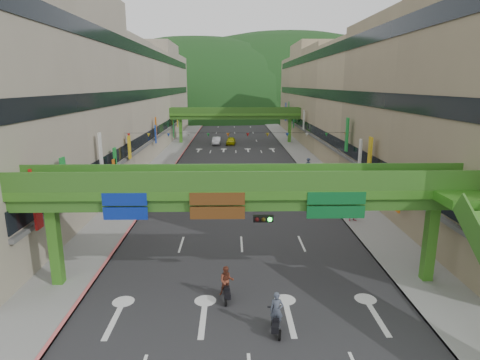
{
  "coord_description": "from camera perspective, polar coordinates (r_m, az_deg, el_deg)",
  "views": [
    {
      "loc": [
        -0.69,
        -15.96,
        11.65
      ],
      "look_at": [
        0.0,
        18.0,
        3.5
      ],
      "focal_mm": 30.0,
      "sensor_mm": 36.0,
      "label": 1
    }
  ],
  "objects": [
    {
      "name": "building_row_left",
      "position": [
        68.47,
        -16.94,
        11.09
      ],
      "size": [
        12.8,
        95.0,
        19.0
      ],
      "color": "#9E937F",
      "rests_on": "ground"
    },
    {
      "name": "scooter_rider_mid",
      "position": [
        22.64,
        -1.91,
        -14.47
      ],
      "size": [
        0.86,
        1.6,
        2.02
      ],
      "color": "black",
      "rests_on": "ground"
    },
    {
      "name": "overpass_far",
      "position": [
        81.21,
        -0.68,
        9.08
      ],
      "size": [
        28.0,
        2.2,
        7.1
      ],
      "color": "#4C9E2D",
      "rests_on": "ground"
    },
    {
      "name": "sidewalk_right",
      "position": [
        67.98,
        8.77,
        3.53
      ],
      "size": [
        4.0,
        140.0,
        0.15
      ],
      "primitive_type": "cube",
      "color": "gray",
      "rests_on": "ground"
    },
    {
      "name": "building_row_right",
      "position": [
        68.85,
        15.7,
        11.18
      ],
      "size": [
        12.8,
        95.0,
        19.0
      ],
      "color": "gray",
      "rests_on": "ground"
    },
    {
      "name": "parked_scooter_row",
      "position": [
        42.5,
        11.8,
        -1.98
      ],
      "size": [
        1.6,
        7.15,
        1.08
      ],
      "color": "black",
      "rests_on": "ground"
    },
    {
      "name": "road_slab",
      "position": [
        66.99,
        -0.56,
        3.48
      ],
      "size": [
        18.0,
        140.0,
        0.02
      ],
      "primitive_type": "cube",
      "color": "#28282B",
      "rests_on": "ground"
    },
    {
      "name": "scooter_rider_far",
      "position": [
        43.48,
        -6.57,
        -0.65
      ],
      "size": [
        0.94,
        1.6,
        2.15
      ],
      "color": "maroon",
      "rests_on": "ground"
    },
    {
      "name": "bunting_string",
      "position": [
        46.32,
        -0.3,
        6.43
      ],
      "size": [
        26.0,
        0.36,
        0.47
      ],
      "color": "black",
      "rests_on": "ground"
    },
    {
      "name": "curb_left",
      "position": [
        67.49,
        -8.32,
        3.49
      ],
      "size": [
        0.2,
        140.0,
        0.18
      ],
      "primitive_type": "cube",
      "color": "#CC5959",
      "rests_on": "ground"
    },
    {
      "name": "pedestrian_blue",
      "position": [
        55.94,
        9.67,
        2.12
      ],
      "size": [
        0.83,
        0.6,
        1.62
      ],
      "primitive_type": "imported",
      "rotation": [
        0.0,
        0.0,
        2.97
      ],
      "color": "#39445E",
      "rests_on": "ground"
    },
    {
      "name": "hill_left",
      "position": [
        176.93,
        -5.88,
        9.65
      ],
      "size": [
        168.0,
        140.0,
        112.0
      ],
      "primitive_type": "ellipsoid",
      "color": "#1C4419",
      "rests_on": "ground"
    },
    {
      "name": "overpass_near",
      "position": [
        22.35,
        3.05,
        -3.28
      ],
      "size": [
        28.0,
        12.27,
        7.1
      ],
      "color": "#4C9E2D",
      "rests_on": "ground"
    },
    {
      "name": "pedestrian_red",
      "position": [
        35.87,
        15.95,
        -4.45
      ],
      "size": [
        1.01,
        0.85,
        1.84
      ],
      "primitive_type": "imported",
      "rotation": [
        0.0,
        0.0,
        0.19
      ],
      "color": "#AE233D",
      "rests_on": "ground"
    },
    {
      "name": "scooter_rider_left",
      "position": [
        37.76,
        -5.94,
        -3.11
      ],
      "size": [
        0.93,
        1.59,
        1.85
      ],
      "color": "gray",
      "rests_on": "ground"
    },
    {
      "name": "pedestrian_dark",
      "position": [
        48.91,
        12.89,
        0.5
      ],
      "size": [
        1.19,
        0.76,
        1.88
      ],
      "primitive_type": "imported",
      "rotation": [
        0.0,
        0.0,
        -0.3
      ],
      "color": "#23232B",
      "rests_on": "ground"
    },
    {
      "name": "sidewalk_left",
      "position": [
        67.76,
        -9.92,
        3.45
      ],
      "size": [
        4.0,
        140.0,
        0.15
      ],
      "primitive_type": "cube",
      "color": "gray",
      "rests_on": "ground"
    },
    {
      "name": "scooter_rider_near",
      "position": [
        20.14,
        5.21,
        -18.51
      ],
      "size": [
        0.74,
        1.59,
        2.11
      ],
      "color": "black",
      "rests_on": "ground"
    },
    {
      "name": "ground",
      "position": [
        19.77,
        1.15,
        -22.61
      ],
      "size": [
        320.0,
        320.0,
        0.0
      ],
      "primitive_type": "plane",
      "color": "black",
      "rests_on": "ground"
    },
    {
      "name": "hill_right",
      "position": [
        197.98,
        6.39,
        10.03
      ],
      "size": [
        208.0,
        176.0,
        128.0
      ],
      "primitive_type": "ellipsoid",
      "color": "#1C4419",
      "rests_on": "ground"
    },
    {
      "name": "car_yellow",
      "position": [
        79.39,
        -1.31,
        5.59
      ],
      "size": [
        2.04,
        4.47,
        1.49
      ],
      "primitive_type": "imported",
      "rotation": [
        0.0,
        0.0,
        -0.07
      ],
      "color": "#C4C20F",
      "rests_on": "ground"
    },
    {
      "name": "curb_right",
      "position": [
        67.68,
        7.19,
        3.55
      ],
      "size": [
        0.2,
        140.0,
        0.18
      ],
      "primitive_type": "cube",
      "color": "gray",
      "rests_on": "ground"
    },
    {
      "name": "car_silver",
      "position": [
        79.37,
        -3.34,
        5.58
      ],
      "size": [
        1.83,
        4.64,
        1.51
      ],
      "primitive_type": "imported",
      "rotation": [
        0.0,
        0.0,
        -0.05
      ],
      "color": "silver",
      "rests_on": "ground"
    }
  ]
}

